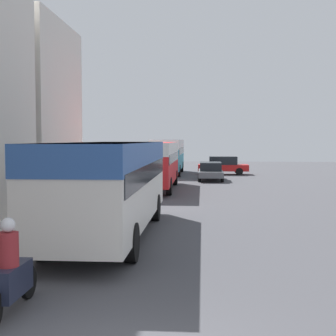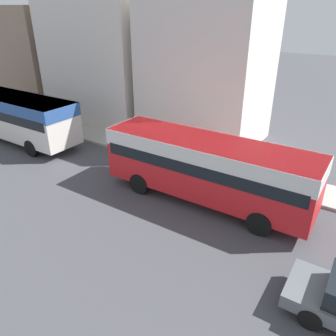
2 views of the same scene
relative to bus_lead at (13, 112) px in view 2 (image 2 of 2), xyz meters
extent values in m
cube|color=gray|center=(-7.67, -7.18, 2.12)|extent=(6.48, 7.67, 8.12)
cube|color=silver|center=(-7.55, 1.54, 3.92)|extent=(6.23, 8.35, 11.73)
cube|color=silver|center=(-7.21, 10.03, 2.71)|extent=(5.54, 7.27, 9.30)
cube|color=silver|center=(0.00, 0.00, -0.20)|extent=(2.48, 9.82, 2.48)
cube|color=#2D569E|center=(0.00, 0.00, 0.67)|extent=(2.51, 9.87, 0.75)
cube|color=black|center=(0.00, 0.00, 0.11)|extent=(2.53, 9.43, 0.55)
cylinder|color=black|center=(-1.14, 3.05, -1.44)|extent=(0.28, 1.00, 1.00)
cylinder|color=black|center=(1.14, 3.05, -1.44)|extent=(0.28, 1.00, 1.00)
cylinder|color=black|center=(-1.14, -3.05, -1.44)|extent=(0.28, 1.00, 1.00)
cube|color=red|center=(-0.03, 13.93, -0.24)|extent=(2.42, 9.33, 2.40)
cube|color=white|center=(-0.03, 13.93, 0.60)|extent=(2.44, 9.38, 0.72)
cube|color=black|center=(-0.03, 13.93, 0.06)|extent=(2.47, 8.96, 0.53)
cylinder|color=black|center=(-1.14, 16.82, -1.44)|extent=(0.28, 1.00, 1.00)
cylinder|color=black|center=(1.08, 16.82, -1.44)|extent=(0.28, 1.00, 1.00)
cylinder|color=black|center=(-1.14, 11.03, -1.44)|extent=(0.28, 1.00, 1.00)
cylinder|color=black|center=(1.08, 11.03, -1.44)|extent=(0.28, 1.00, 1.00)
cylinder|color=black|center=(2.69, 19.40, -1.62)|extent=(0.22, 0.64, 0.64)
cylinder|color=black|center=(4.34, 19.40, -1.62)|extent=(0.22, 0.64, 0.64)
cylinder|color=#232838|center=(-2.83, 17.69, -1.41)|extent=(0.35, 0.35, 0.76)
cylinder|color=black|center=(-2.83, 17.69, -0.71)|extent=(0.43, 0.43, 0.63)
sphere|color=tan|center=(-2.83, 17.69, -0.29)|extent=(0.21, 0.21, 0.21)
camera|label=1|loc=(2.90, -14.50, 1.13)|focal=50.00mm
camera|label=2|loc=(11.64, 19.54, 5.98)|focal=35.00mm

